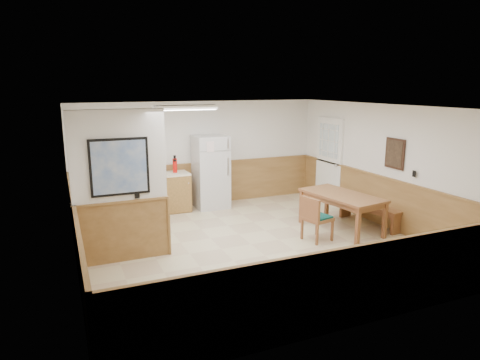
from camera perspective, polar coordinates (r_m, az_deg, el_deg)
name	(u,v)px	position (r m, az deg, el deg)	size (l,w,h in m)	color
ground	(251,244)	(7.97, 1.47, -8.56)	(6.00, 6.00, 0.00)	beige
ceiling	(252,107)	(7.44, 1.58, 9.71)	(6.00, 6.00, 0.02)	white
back_wall	(200,154)	(10.36, -5.42, 3.51)	(6.00, 0.02, 2.50)	white
right_wall	(384,166)	(9.24, 18.69, 1.80)	(0.02, 6.00, 2.50)	white
left_wall	(71,195)	(6.94, -21.62, -1.82)	(0.02, 6.00, 2.50)	white
wainscot_back	(200,184)	(10.49, -5.30, -0.56)	(6.00, 0.04, 1.00)	#A37841
wainscot_right	(381,201)	(9.39, 18.28, -2.70)	(0.04, 6.00, 1.00)	#A37841
wainscot_left	(76,241)	(7.16, -20.97, -7.64)	(0.04, 6.00, 1.00)	#A37841
partition_wall	(120,188)	(7.19, -15.69, -1.08)	(1.50, 0.20, 2.50)	white
kitchen_counter	(154,193)	(9.92, -11.42, -1.75)	(2.20, 0.61, 1.00)	#AC783D
exterior_door	(329,161)	(10.72, 11.75, 2.53)	(0.07, 1.02, 2.15)	white
kitchen_window	(108,146)	(9.87, -17.13, 4.32)	(0.80, 0.04, 1.00)	white
wall_painting	(395,154)	(8.96, 19.93, 3.34)	(0.04, 0.50, 0.60)	#311D13
fluorescent_fixture	(186,107)	(8.39, -7.26, 9.57)	(1.20, 0.30, 0.09)	white
refrigerator	(211,172)	(10.13, -3.93, 1.09)	(0.77, 0.72, 1.72)	silver
dining_table	(342,199)	(8.75, 13.39, -2.44)	(1.10, 1.80, 0.75)	olive
dining_bench	(370,209)	(9.34, 16.94, -3.72)	(0.55, 1.50, 0.45)	olive
dining_chair	(314,216)	(8.09, 9.87, -4.70)	(0.71, 0.55, 0.85)	olive
fire_extinguisher	(175,165)	(9.91, -8.67, 1.99)	(0.12, 0.12, 0.40)	red
soap_bottle	(107,172)	(9.67, -17.31, 0.98)	(0.08, 0.08, 0.24)	#188837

